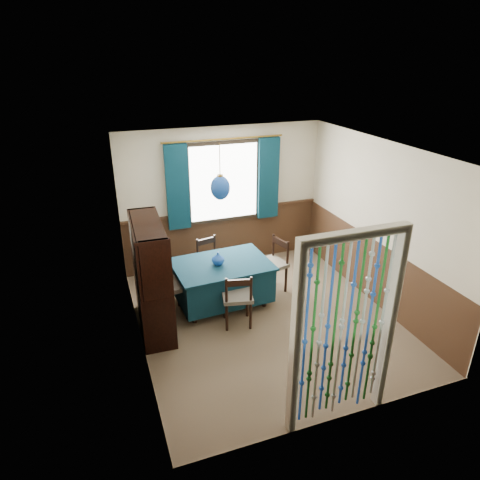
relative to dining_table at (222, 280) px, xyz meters
name	(u,v)px	position (x,y,z in m)	size (l,w,h in m)	color
floor	(265,318)	(0.47, -0.63, -0.41)	(4.00, 4.00, 0.00)	brown
ceiling	(270,150)	(0.47, -0.63, 2.09)	(4.00, 4.00, 0.00)	silver
wall_back	(223,198)	(0.47, 1.37, 0.84)	(3.60, 3.60, 0.00)	beige
wall_front	(350,321)	(0.47, -2.63, 0.84)	(3.60, 3.60, 0.00)	beige
wall_left	(134,262)	(-1.33, -0.63, 0.84)	(4.00, 4.00, 0.00)	beige
wall_right	(378,225)	(2.27, -0.63, 0.84)	(4.00, 4.00, 0.00)	beige
wainscot_back	(224,237)	(0.47, 1.35, 0.09)	(3.60, 3.60, 0.00)	#3C2517
wainscot_front	(341,381)	(0.47, -2.62, 0.09)	(3.60, 3.60, 0.00)	#3C2517
wainscot_left	(141,313)	(-1.32, -0.63, 0.09)	(4.00, 4.00, 0.00)	#3C2517
wainscot_right	(371,269)	(2.25, -0.63, 0.09)	(4.00, 4.00, 0.00)	#3C2517
window	(224,182)	(0.47, 1.32, 1.14)	(1.32, 0.12, 1.42)	black
doorway	(344,335)	(0.47, -2.57, 0.64)	(1.16, 0.12, 2.18)	silver
dining_table	(222,280)	(0.00, 0.00, 0.00)	(1.50, 1.08, 0.69)	#0B2A39
chair_near	(238,297)	(0.03, -0.63, 0.04)	(0.49, 0.48, 0.84)	black
chair_far	(210,261)	(0.00, 0.63, 0.03)	(0.48, 0.46, 0.82)	black
chair_left	(167,286)	(-0.86, -0.07, 0.10)	(0.49, 0.51, 0.95)	black
chair_right	(273,264)	(0.90, 0.11, 0.07)	(0.52, 0.54, 0.90)	black
sideboard	(152,292)	(-1.10, -0.27, 0.16)	(0.48, 1.24, 1.60)	black
pendant_lamp	(220,188)	(0.00, 0.00, 1.48)	(0.28, 0.28, 0.79)	olive
vase_table	(218,259)	(-0.06, -0.01, 0.38)	(0.17, 0.17, 0.18)	#16439C
bowl_shelf	(157,264)	(-1.04, -0.54, 0.72)	(0.21, 0.21, 0.05)	beige
vase_sideboard	(151,262)	(-1.04, 0.03, 0.48)	(0.16, 0.16, 0.17)	beige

